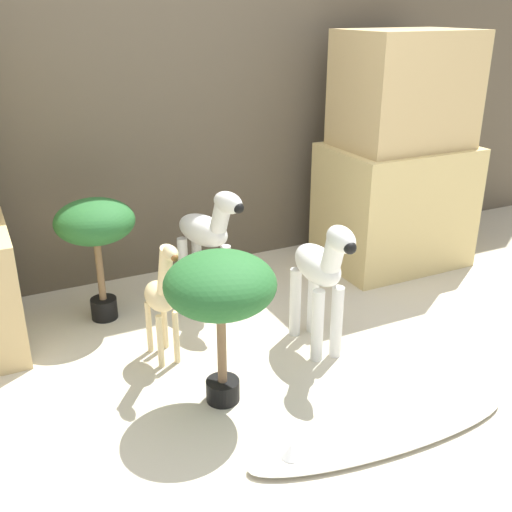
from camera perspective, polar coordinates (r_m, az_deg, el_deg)
ground_plane at (r=2.50m, az=3.52°, el=-14.58°), size 14.00×14.00×0.00m
wall_back at (r=3.50m, az=-9.53°, el=15.65°), size 6.40×0.08×2.20m
rock_pillar_right at (r=3.75m, az=13.38°, el=8.78°), size 0.84×0.62×1.39m
zebra_right at (r=2.73m, az=6.20°, el=-1.64°), size 0.19×0.49×0.68m
zebra_left at (r=3.15m, az=-4.61°, el=1.84°), size 0.27×0.49×0.68m
giraffe_figurine at (r=2.69m, az=-8.96°, el=-3.68°), size 0.14×0.34×0.62m
potted_palm_front at (r=3.06m, az=-15.06°, el=2.69°), size 0.40×0.40×0.65m
potted_palm_back at (r=2.30m, az=-3.42°, el=-3.17°), size 0.44×0.44×0.65m
surfboard at (r=2.41m, az=11.80°, el=-16.11°), size 1.12×0.33×0.08m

